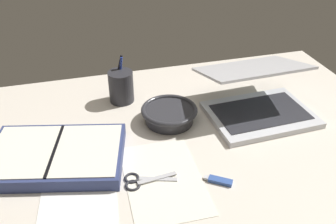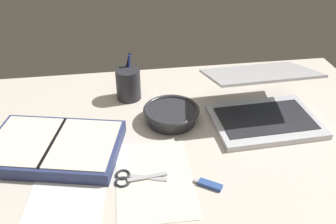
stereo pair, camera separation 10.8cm
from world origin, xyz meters
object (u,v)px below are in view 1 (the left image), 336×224
bowl (171,114)px  pen_cup (121,86)px  laptop (257,98)px  scissors (139,181)px  planner (56,155)px

bowl → pen_cup: size_ratio=1.13×
laptop → bowl: size_ratio=1.91×
scissors → pen_cup: bearing=92.4°
scissors → bowl: bearing=63.8°
bowl → planner: 36.27cm
pen_cup → planner: pen_cup is taller
laptop → pen_cup: bearing=152.8°
planner → scissors: size_ratio=2.97×
planner → scissors: 24.04cm
planner → scissors: planner is taller
bowl → pen_cup: pen_cup is taller
laptop → planner: size_ratio=0.83×
bowl → pen_cup: 20.79cm
laptop → planner: bearing=-175.2°
laptop → bowl: laptop is taller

